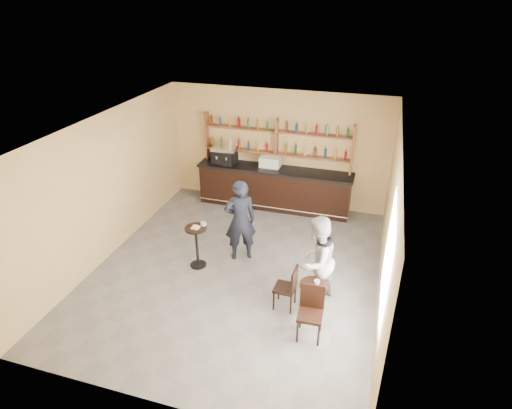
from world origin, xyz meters
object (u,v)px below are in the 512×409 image
(man_main, at_px, (240,220))
(chair_south, at_px, (310,315))
(patron_second, at_px, (316,261))
(bar_counter, at_px, (274,188))
(espresso_machine, at_px, (224,155))
(pedestal_table, at_px, (197,247))
(pastry_case, at_px, (271,162))
(chair_west, at_px, (285,287))
(cafe_table, at_px, (313,299))

(man_main, bearing_deg, chair_south, 106.36)
(chair_south, height_order, patron_second, patron_second)
(bar_counter, distance_m, espresso_machine, 1.65)
(espresso_machine, relative_size, pedestal_table, 0.67)
(espresso_machine, relative_size, pastry_case, 1.17)
(espresso_machine, xyz_separation_m, chair_south, (3.29, -4.65, -0.88))
(chair_west, xyz_separation_m, patron_second, (0.51, 0.37, 0.47))
(pedestal_table, bearing_deg, bar_counter, 74.48)
(bar_counter, distance_m, patron_second, 4.06)
(cafe_table, xyz_separation_m, patron_second, (-0.04, 0.42, 0.58))
(bar_counter, xyz_separation_m, pastry_case, (-0.11, 0.00, 0.74))
(espresso_machine, relative_size, man_main, 0.34)
(chair_west, height_order, chair_south, chair_south)
(pedestal_table, relative_size, man_main, 0.51)
(bar_counter, xyz_separation_m, cafe_table, (1.80, -4.05, -0.23))
(pastry_case, xyz_separation_m, patron_second, (1.87, -3.64, -0.39))
(bar_counter, height_order, pastry_case, pastry_case)
(cafe_table, bearing_deg, patron_second, 96.03)
(bar_counter, height_order, pedestal_table, bar_counter)
(pedestal_table, relative_size, chair_south, 0.98)
(chair_west, bearing_deg, espresso_machine, -143.55)
(espresso_machine, bearing_deg, man_main, -54.70)
(man_main, bearing_deg, pastry_case, -117.20)
(patron_second, bearing_deg, pastry_case, -129.46)
(bar_counter, bearing_deg, man_main, -92.01)
(pastry_case, relative_size, chair_south, 0.56)
(cafe_table, height_order, chair_south, chair_south)
(man_main, relative_size, patron_second, 1.04)
(pedestal_table, relative_size, patron_second, 0.53)
(pastry_case, relative_size, man_main, 0.29)
(espresso_machine, height_order, chair_south, espresso_machine)
(pastry_case, relative_size, pedestal_table, 0.57)
(espresso_machine, bearing_deg, patron_second, -40.34)
(espresso_machine, distance_m, cafe_table, 5.29)
(pastry_case, relative_size, patron_second, 0.30)
(bar_counter, bearing_deg, chair_west, -72.60)
(bar_counter, distance_m, pastry_case, 0.75)
(espresso_machine, height_order, pastry_case, espresso_machine)
(pedestal_table, xyz_separation_m, chair_west, (2.15, -0.78, -0.03))
(espresso_machine, xyz_separation_m, chair_west, (2.69, -4.00, -0.92))
(bar_counter, relative_size, cafe_table, 6.18)
(bar_counter, xyz_separation_m, chair_west, (1.25, -4.00, -0.12))
(bar_counter, height_order, chair_west, bar_counter)
(cafe_table, bearing_deg, chair_south, -85.24)
(chair_south, xyz_separation_m, patron_second, (-0.09, 1.02, 0.43))
(cafe_table, bearing_deg, chair_west, 174.81)
(espresso_machine, bearing_deg, pastry_case, 8.37)
(bar_counter, height_order, espresso_machine, espresso_machine)
(chair_south, bearing_deg, man_main, 131.18)
(pastry_case, bearing_deg, pedestal_table, -113.51)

